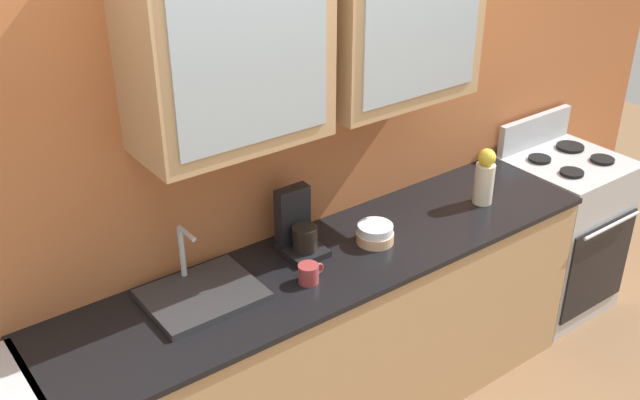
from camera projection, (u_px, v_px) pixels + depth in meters
name	position (u px, v px, depth m)	size (l,w,h in m)	color
back_wall_unit	(292.00, 128.00, 3.19)	(5.16, 0.46, 2.52)	#B76638
counter	(334.00, 342.00, 3.43)	(2.62, 0.62, 0.93)	tan
stove_range	(558.00, 233.00, 4.29)	(0.59, 0.61, 1.11)	silver
sink_faucet	(202.00, 293.00, 2.95)	(0.44, 0.36, 0.27)	#2D2D30
bowl_stack	(375.00, 234.00, 3.31)	(0.17, 0.17, 0.09)	#E0AD7F
vase	(485.00, 177.00, 3.59)	(0.09, 0.09, 0.28)	beige
cup_near_sink	(309.00, 273.00, 3.03)	(0.12, 0.09, 0.08)	#993838
coffee_maker	(298.00, 229.00, 3.21)	(0.17, 0.20, 0.29)	black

